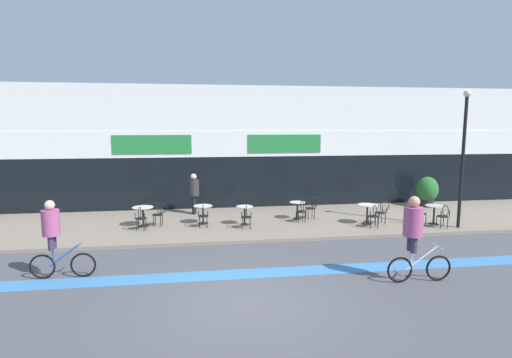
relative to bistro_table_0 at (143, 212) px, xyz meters
The scene contains 25 objects.
ground_plane 7.66m from the bistro_table_0, 65.69° to the right, with size 120.00×120.00×0.00m, color #4C4C51.
sidewalk_slab 3.21m from the bistro_table_0, ahead, with size 40.00×5.50×0.12m, color gray.
storefront_facade 6.32m from the bistro_table_0, 57.92° to the left, with size 40.00×4.06×5.79m.
bike_lane_stripe 6.09m from the bistro_table_0, 58.73° to the right, with size 36.00×0.70×0.01m, color #3D7AB7.
bistro_table_0 is the anchor object (origin of this frame).
bistro_table_1 2.29m from the bistro_table_0, ahead, with size 0.73×0.73×0.73m.
bistro_table_2 3.90m from the bistro_table_0, ahead, with size 0.65×0.65×0.74m.
bistro_table_3 6.17m from the bistro_table_0, ahead, with size 0.64×0.64×0.72m.
bistro_table_4 8.71m from the bistro_table_0, ahead, with size 0.76×0.76×0.78m.
bistro_table_5 11.33m from the bistro_table_0, ahead, with size 0.68×0.68×0.74m.
cafe_chair_0_near 0.63m from the bistro_table_0, 90.75° to the right, with size 0.44×0.59×0.90m.
cafe_chair_0_side 0.63m from the bistro_table_0, ahead, with size 0.60×0.45×0.90m.
cafe_chair_1_near 2.35m from the bistro_table_0, 13.49° to the right, with size 0.41×0.58×0.90m.
cafe_chair_2_near 4.00m from the bistro_table_0, 13.81° to the right, with size 0.44×0.59×0.90m.
cafe_chair_3_near 6.17m from the bistro_table_0, ahead, with size 0.42×0.58×0.90m.
cafe_chair_3_side 6.79m from the bistro_table_0, ahead, with size 0.59×0.44×0.90m.
cafe_chair_4_near 8.79m from the bistro_table_0, ahead, with size 0.44×0.59×0.90m.
cafe_chair_4_side 9.34m from the bistro_table_0, ahead, with size 0.58×0.42×0.90m.
cafe_chair_5_near 11.42m from the bistro_table_0, ahead, with size 0.41×0.58×0.90m.
cafe_chair_5_side 10.71m from the bistro_table_0, ahead, with size 0.59×0.43×0.90m.
planter_pot 13.05m from the bistro_table_0, ahead, with size 1.00×1.00×1.43m.
lamp_post 12.28m from the bistro_table_0, ahead, with size 0.26×0.26×5.13m.
cyclist_0 9.84m from the bistro_table_0, 40.13° to the right, with size 1.72×0.50×2.23m.
cyclist_1 5.05m from the bistro_table_0, 108.46° to the right, with size 1.68×0.48×2.08m.
pedestrian_near_end 2.76m from the bistro_table_0, 45.01° to the left, with size 0.52×0.52×1.78m.
Camera 1 is at (-0.97, -8.48, 3.99)m, focal length 28.00 mm.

